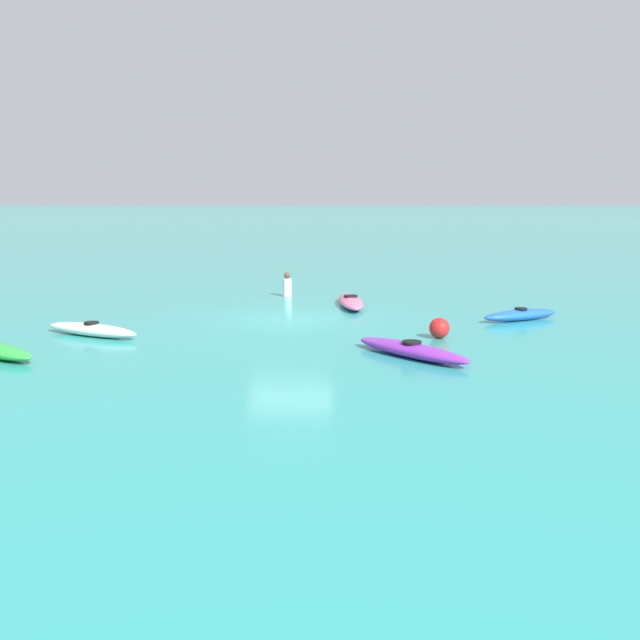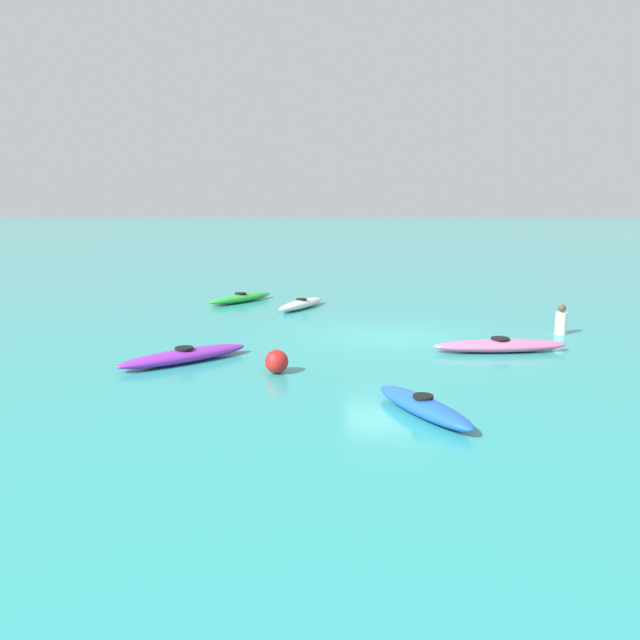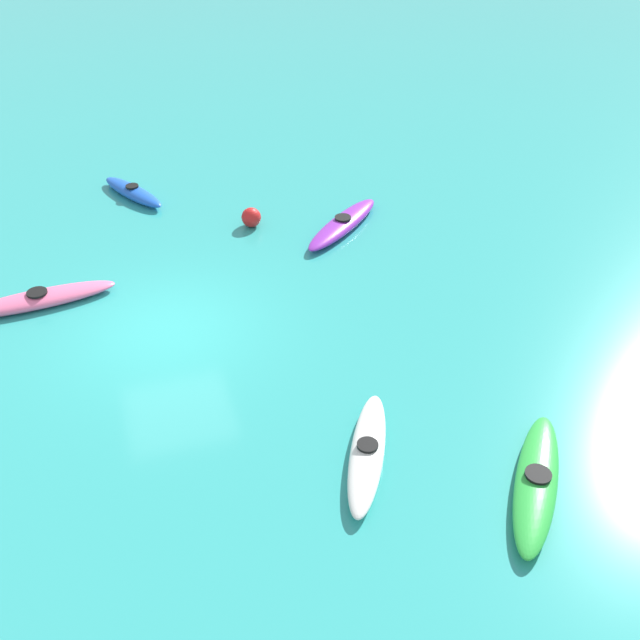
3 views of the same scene
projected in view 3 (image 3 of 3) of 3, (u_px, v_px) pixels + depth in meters
ground_plane at (167, 329)px, 16.42m from camera, size 600.00×600.00×0.00m
kayak_green at (536, 482)px, 12.61m from camera, size 3.10×2.52×0.37m
kayak_purple at (343, 224)px, 20.00m from camera, size 2.70×2.95×0.37m
kayak_pink at (39, 299)px, 17.08m from camera, size 1.04×3.52×0.37m
kayak_white at (367, 452)px, 13.16m from camera, size 2.96×1.88×0.37m
kayak_blue at (133, 192)px, 21.56m from camera, size 2.60×1.75×0.37m
buoy_red at (251, 217)px, 20.09m from camera, size 0.53×0.53×0.53m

